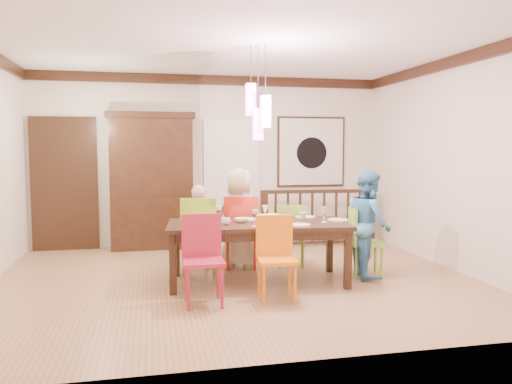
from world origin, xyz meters
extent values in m
plane|color=#966F48|center=(0.00, 0.00, 0.00)|extent=(6.00, 6.00, 0.00)
plane|color=white|center=(0.00, 0.00, 2.90)|extent=(6.00, 6.00, 0.00)
plane|color=beige|center=(0.00, 2.50, 1.45)|extent=(6.00, 0.00, 6.00)
plane|color=beige|center=(3.00, 0.00, 1.45)|extent=(0.00, 5.00, 5.00)
cube|color=black|center=(-2.40, 2.45, 1.05)|extent=(1.04, 0.07, 2.24)
cube|color=silver|center=(0.35, 2.46, 1.05)|extent=(0.97, 0.05, 2.22)
cube|color=black|center=(1.80, 2.47, 1.60)|extent=(1.25, 0.04, 1.25)
cube|color=silver|center=(1.80, 2.44, 1.60)|extent=(1.18, 0.02, 1.18)
cylinder|color=black|center=(1.80, 2.43, 1.58)|extent=(0.56, 0.01, 0.56)
cube|color=#FF4CAB|center=(0.17, -0.11, 2.25)|extent=(0.11, 0.11, 0.38)
cylinder|color=black|center=(0.17, -0.11, 2.67)|extent=(0.01, 0.01, 0.46)
cube|color=#FF4CAB|center=(0.33, -0.21, 2.10)|extent=(0.11, 0.11, 0.38)
cylinder|color=black|center=(0.33, -0.21, 2.59)|extent=(0.01, 0.01, 0.61)
cube|color=#FF4CAB|center=(0.25, -0.16, 1.95)|extent=(0.11, 0.11, 0.38)
cylinder|color=black|center=(0.25, -0.16, 2.52)|extent=(0.01, 0.01, 0.76)
cube|color=black|center=(0.25, -0.16, 0.72)|extent=(2.28, 1.21, 0.05)
cube|color=black|center=(-0.77, 0.25, 0.35)|extent=(0.09, 0.09, 0.70)
cube|color=black|center=(1.27, 0.25, 0.35)|extent=(0.09, 0.09, 0.70)
cube|color=black|center=(-0.77, -0.58, 0.35)|extent=(0.09, 0.09, 0.70)
cube|color=black|center=(1.27, -0.58, 0.35)|extent=(0.09, 0.09, 0.70)
cube|color=black|center=(0.25, 0.27, 0.65)|extent=(1.99, 0.24, 0.10)
cube|color=black|center=(0.25, -0.60, 0.65)|extent=(1.99, 0.24, 0.10)
cube|color=#7CA01D|center=(-0.40, 0.51, 0.49)|extent=(0.54, 0.54, 0.04)
cube|color=#7CA01D|center=(-0.40, 0.51, 0.77)|extent=(0.46, 0.13, 0.50)
cylinder|color=#7CA01D|center=(-0.59, 0.33, 0.24)|extent=(0.04, 0.04, 0.48)
cylinder|color=#7CA01D|center=(-0.22, 0.33, 0.24)|extent=(0.04, 0.04, 0.48)
cylinder|color=#7CA01D|center=(-0.59, 0.70, 0.24)|extent=(0.04, 0.04, 0.48)
cylinder|color=#7CA01D|center=(-0.22, 0.70, 0.24)|extent=(0.04, 0.04, 0.48)
cube|color=red|center=(0.19, 0.63, 0.49)|extent=(0.55, 0.55, 0.04)
cube|color=red|center=(0.19, 0.63, 0.77)|extent=(0.46, 0.14, 0.50)
cylinder|color=red|center=(0.00, 0.44, 0.24)|extent=(0.04, 0.04, 0.48)
cylinder|color=red|center=(0.37, 0.44, 0.24)|extent=(0.04, 0.04, 0.48)
cylinder|color=red|center=(0.00, 0.81, 0.24)|extent=(0.04, 0.04, 0.48)
cylinder|color=red|center=(0.37, 0.81, 0.24)|extent=(0.04, 0.04, 0.48)
cube|color=olive|center=(0.90, 0.60, 0.43)|extent=(0.49, 0.49, 0.04)
cube|color=olive|center=(0.90, 0.60, 0.67)|extent=(0.40, 0.14, 0.44)
cylinder|color=olive|center=(0.73, 0.44, 0.21)|extent=(0.03, 0.03, 0.42)
cylinder|color=olive|center=(1.06, 0.44, 0.21)|extent=(0.03, 0.03, 0.42)
cylinder|color=olive|center=(0.73, 0.76, 0.21)|extent=(0.03, 0.03, 0.42)
cylinder|color=olive|center=(1.06, 0.76, 0.21)|extent=(0.03, 0.03, 0.42)
cube|color=maroon|center=(-0.50, -0.91, 0.46)|extent=(0.44, 0.44, 0.04)
cube|color=maroon|center=(-0.50, -0.91, 0.72)|extent=(0.43, 0.05, 0.47)
cylinder|color=maroon|center=(-0.68, -1.09, 0.23)|extent=(0.04, 0.04, 0.45)
cylinder|color=maroon|center=(-0.33, -1.09, 0.23)|extent=(0.04, 0.04, 0.45)
cylinder|color=maroon|center=(-0.68, -0.74, 0.23)|extent=(0.04, 0.04, 0.45)
cylinder|color=maroon|center=(-0.33, -0.74, 0.23)|extent=(0.04, 0.04, 0.45)
cube|color=orange|center=(0.29, -0.94, 0.44)|extent=(0.45, 0.45, 0.04)
cube|color=orange|center=(0.29, -0.94, 0.69)|extent=(0.42, 0.07, 0.45)
cylinder|color=orange|center=(0.13, -1.10, 0.22)|extent=(0.04, 0.04, 0.43)
cylinder|color=orange|center=(0.46, -1.10, 0.22)|extent=(0.04, 0.04, 0.43)
cylinder|color=orange|center=(0.13, -0.77, 0.22)|extent=(0.04, 0.04, 0.43)
cylinder|color=orange|center=(0.46, -0.77, 0.22)|extent=(0.04, 0.04, 0.43)
cube|color=#82BC37|center=(1.70, -0.15, 0.43)|extent=(0.47, 0.47, 0.04)
cube|color=#82BC37|center=(1.70, -0.15, 0.67)|extent=(0.11, 0.40, 0.44)
cylinder|color=#82BC37|center=(1.53, -0.31, 0.21)|extent=(0.03, 0.03, 0.42)
cylinder|color=#82BC37|center=(1.86, -0.31, 0.21)|extent=(0.03, 0.03, 0.42)
cylinder|color=#82BC37|center=(1.53, 0.01, 0.21)|extent=(0.03, 0.03, 0.42)
cylinder|color=#82BC37|center=(1.86, 0.01, 0.21)|extent=(0.03, 0.03, 0.42)
cube|color=black|center=(-1.01, 2.28, 0.43)|extent=(1.33, 0.44, 0.85)
cube|color=black|center=(-1.01, 2.30, 1.52)|extent=(1.33, 0.40, 1.33)
cube|color=black|center=(-1.01, 2.49, 1.52)|extent=(1.14, 0.02, 1.14)
cube|color=black|center=(-1.01, 2.30, 2.20)|extent=(1.42, 0.44, 0.10)
cube|color=black|center=(0.83, 1.95, 0.46)|extent=(0.13, 0.13, 0.92)
cube|color=black|center=(2.70, 1.95, 0.46)|extent=(0.13, 0.13, 0.92)
cube|color=black|center=(1.77, 1.95, 0.93)|extent=(2.00, 0.24, 0.06)
cube|color=black|center=(1.77, 1.95, 0.05)|extent=(1.88, 0.21, 0.05)
imported|color=#F5BABF|center=(-0.40, 0.68, 0.58)|extent=(0.50, 0.43, 1.17)
imported|color=beige|center=(0.16, 0.67, 0.70)|extent=(0.80, 0.69, 1.40)
imported|color=teal|center=(1.71, -0.18, 0.69)|extent=(0.57, 0.71, 1.38)
imported|color=#E9E942|center=(0.40, -0.20, 0.79)|extent=(0.45, 0.45, 0.09)
imported|color=white|center=(0.05, -0.11, 0.78)|extent=(0.23, 0.23, 0.05)
imported|color=silver|center=(-0.17, -0.28, 0.79)|extent=(0.13, 0.13, 0.09)
imported|color=silver|center=(0.88, -0.01, 0.80)|extent=(0.12, 0.12, 0.09)
cylinder|color=white|center=(-0.37, 0.18, 0.76)|extent=(0.26, 0.26, 0.01)
cylinder|color=white|center=(0.19, 0.10, 0.76)|extent=(0.26, 0.26, 0.01)
cylinder|color=white|center=(0.96, 0.14, 0.76)|extent=(0.26, 0.26, 0.01)
cylinder|color=white|center=(-0.41, -0.43, 0.76)|extent=(0.26, 0.26, 0.01)
cylinder|color=white|center=(0.68, -0.51, 0.76)|extent=(0.26, 0.26, 0.01)
cylinder|color=white|center=(1.28, -0.21, 0.76)|extent=(0.26, 0.26, 0.01)
cube|color=#D83359|center=(0.18, -0.53, 0.76)|extent=(0.18, 0.14, 0.01)
camera|label=1|loc=(-1.04, -6.11, 1.66)|focal=35.00mm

